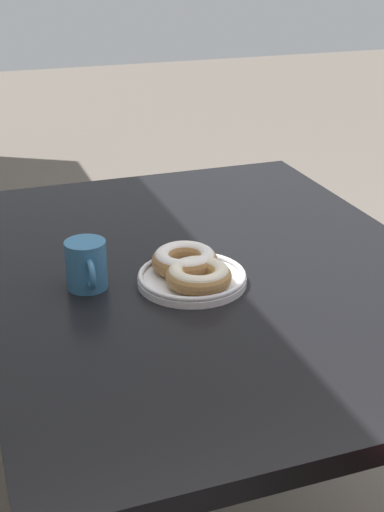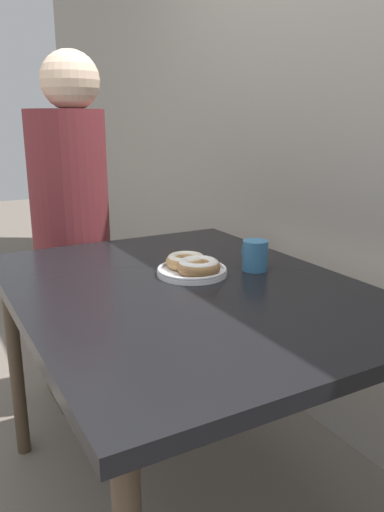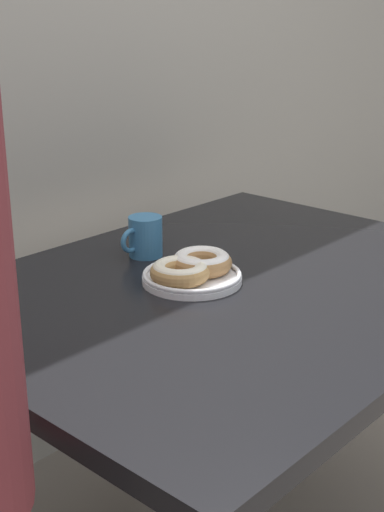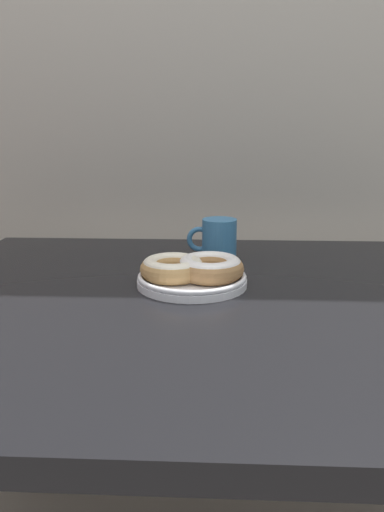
{
  "view_description": "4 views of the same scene",
  "coord_description": "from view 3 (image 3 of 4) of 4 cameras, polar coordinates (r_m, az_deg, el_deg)",
  "views": [
    {
      "loc": [
        -1.27,
        0.86,
        1.42
      ],
      "look_at": [
        -0.07,
        0.44,
        0.84
      ],
      "focal_mm": 50.0,
      "sensor_mm": 36.0,
      "label": 1
    },
    {
      "loc": [
        1.21,
        -0.27,
        1.25
      ],
      "look_at": [
        -0.07,
        0.44,
        0.84
      ],
      "focal_mm": 35.0,
      "sensor_mm": 36.0,
      "label": 2
    },
    {
      "loc": [
        -1.14,
        -0.52,
        1.35
      ],
      "look_at": [
        -0.07,
        0.44,
        0.84
      ],
      "focal_mm": 50.0,
      "sensor_mm": 36.0,
      "label": 3
    },
    {
      "loc": [
        -0.03,
        -0.5,
        1.09
      ],
      "look_at": [
        -0.07,
        0.44,
        0.84
      ],
      "focal_mm": 35.0,
      "sensor_mm": 36.0,
      "label": 4
    }
  ],
  "objects": [
    {
      "name": "wall_back",
      "position": [
        2.01,
        -13.8,
        17.56
      ],
      "size": [
        8.0,
        0.05,
        2.6
      ],
      "color": "#9E998E",
      "rests_on": "ground_plane"
    },
    {
      "name": "donut_plate",
      "position": [
        1.54,
        -0.01,
        -1.08
      ],
      "size": [
        0.26,
        0.22,
        0.06
      ],
      "color": "white",
      "rests_on": "dining_table"
    },
    {
      "name": "coffee_mug",
      "position": [
        1.7,
        -3.81,
        1.59
      ],
      "size": [
        0.12,
        0.08,
        0.1
      ],
      "color": "teal",
      "rests_on": "dining_table"
    },
    {
      "name": "dining_table",
      "position": [
        1.59,
        3.49,
        -4.37
      ],
      "size": [
        1.24,
        0.95,
        0.78
      ],
      "color": "black",
      "rests_on": "ground_plane"
    }
  ]
}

